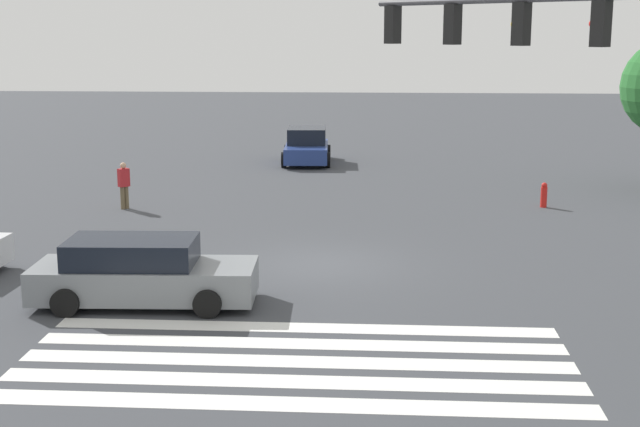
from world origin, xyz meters
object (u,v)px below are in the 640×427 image
object	(u,v)px
car_3	(141,273)
fire_hydrant	(544,195)
traffic_signal_mast	(568,71)
car_2	(307,147)
pedestrian	(124,183)

from	to	relation	value
car_3	fire_hydrant	world-z (taller)	car_3
traffic_signal_mast	fire_hydrant	bearing A→B (deg)	-54.26
car_2	fire_hydrant	xyz separation A→B (m)	(8.94, -9.84, -0.32)
traffic_signal_mast	car_3	xyz separation A→B (m)	(-8.75, 1.38, -4.51)
car_2	fire_hydrant	distance (m)	13.30
car_3	car_2	bearing A→B (deg)	82.40
traffic_signal_mast	car_2	xyz separation A→B (m)	(-6.80, 22.96, -4.47)
traffic_signal_mast	car_3	distance (m)	9.94
fire_hydrant	car_2	bearing A→B (deg)	132.26
pedestrian	fire_hydrant	xyz separation A→B (m)	(14.28, 1.21, -0.45)
car_3	traffic_signal_mast	bearing A→B (deg)	-11.41
fire_hydrant	pedestrian	bearing A→B (deg)	-175.17
car_3	pedestrian	size ratio (longest dim) A/B	3.11
traffic_signal_mast	pedestrian	size ratio (longest dim) A/B	4.27
traffic_signal_mast	fire_hydrant	size ratio (longest dim) A/B	7.92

